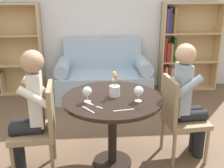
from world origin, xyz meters
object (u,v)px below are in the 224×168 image
at_px(bookshelf_right, 181,48).
at_px(chair_right, 179,115).
at_px(person_right, 189,99).
at_px(wine_glass_right, 139,91).
at_px(bookshelf_left, 4,52).
at_px(wine_glass_left, 87,92).
at_px(chair_left, 40,126).
at_px(flower_vase, 115,89).
at_px(couch, 103,78).
at_px(person_left, 29,110).

height_order(bookshelf_right, chair_right, bookshelf_right).
relative_size(person_right, wine_glass_right, 8.39).
relative_size(bookshelf_right, chair_right, 1.67).
xyz_separation_m(chair_right, wine_glass_right, (-0.47, -0.19, 0.35)).
distance_m(bookshelf_left, wine_glass_left, 2.70).
xyz_separation_m(bookshelf_right, chair_left, (-2.08, -2.26, -0.24)).
bearing_deg(wine_glass_left, flower_vase, 24.92).
relative_size(bookshelf_left, bookshelf_right, 1.00).
distance_m(couch, bookshelf_left, 1.72).
relative_size(chair_left, person_left, 0.73).
relative_size(chair_left, wine_glass_left, 6.12).
height_order(bookshelf_right, person_right, bookshelf_right).
xyz_separation_m(person_right, wine_glass_left, (-1.03, -0.18, 0.18)).
bearing_deg(chair_right, chair_left, 89.74).
distance_m(couch, person_right, 2.04).
relative_size(bookshelf_left, person_left, 1.22).
distance_m(wine_glass_left, wine_glass_right, 0.48).
height_order(couch, flower_vase, flower_vase).
distance_m(chair_right, wine_glass_right, 0.62).
bearing_deg(couch, bookshelf_left, 170.57).
xyz_separation_m(bookshelf_right, wine_glass_right, (-1.14, -2.32, 0.11)).
relative_size(chair_left, flower_vase, 3.63).
xyz_separation_m(bookshelf_right, flower_vase, (-1.35, -2.18, 0.09)).
bearing_deg(person_left, bookshelf_right, 132.23).
bearing_deg(chair_right, flower_vase, 88.31).
xyz_separation_m(chair_left, chair_right, (1.41, 0.12, 0.00)).
xyz_separation_m(couch, wine_glass_right, (0.24, -2.05, 0.53)).
xyz_separation_m(chair_left, person_left, (-0.09, -0.01, 0.17)).
distance_m(person_left, wine_glass_right, 1.04).
bearing_deg(person_right, chair_right, 93.53).
height_order(bookshelf_right, person_left, bookshelf_right).
bearing_deg(person_right, couch, 18.00).
height_order(bookshelf_left, chair_left, bookshelf_left).
bearing_deg(bookshelf_right, person_right, -105.46).
bearing_deg(wine_glass_right, couch, 96.56).
bearing_deg(bookshelf_right, wine_glass_right, -116.23).
bearing_deg(wine_glass_left, chair_right, 9.91).
xyz_separation_m(couch, chair_left, (-0.70, -1.98, 0.18)).
height_order(couch, chair_left, couch).
bearing_deg(bookshelf_left, flower_vase, -52.43).
distance_m(bookshelf_left, person_left, 2.42).
distance_m(bookshelf_right, person_left, 3.14).
relative_size(couch, wine_glass_right, 10.27).
bearing_deg(wine_glass_left, chair_left, 174.85).
height_order(couch, bookshelf_right, bookshelf_right).
relative_size(wine_glass_left, wine_glass_right, 0.99).
distance_m(chair_left, person_left, 0.19).
xyz_separation_m(person_right, wine_glass_right, (-0.56, -0.20, 0.18)).
bearing_deg(chair_left, bookshelf_left, -161.31).
xyz_separation_m(couch, flower_vase, (0.02, -1.90, 0.51)).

